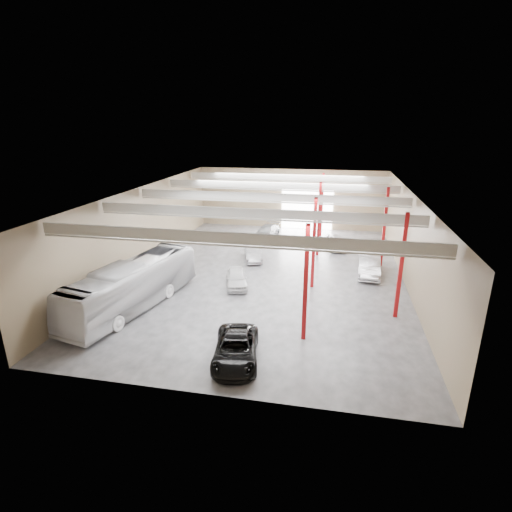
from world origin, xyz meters
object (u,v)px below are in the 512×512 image
(car_row_b, at_px, (253,253))
(car_right_far, at_px, (336,242))
(car_row_a, at_px, (236,278))
(coach_bus, at_px, (133,285))
(black_sedan, at_px, (236,349))
(car_row_c, at_px, (267,232))
(car_right_near, at_px, (369,265))

(car_row_b, relative_size, car_right_far, 1.00)
(car_row_a, height_order, car_right_far, car_right_far)
(car_row_b, bearing_deg, coach_bus, -134.33)
(black_sedan, height_order, car_row_c, black_sedan)
(car_row_c, bearing_deg, car_row_b, -79.35)
(car_row_b, xyz_separation_m, car_right_near, (10.30, -1.89, 0.15))
(coach_bus, bearing_deg, car_row_b, 74.15)
(black_sedan, height_order, car_row_a, black_sedan)
(coach_bus, xyz_separation_m, car_right_near, (16.31, 9.53, -0.82))
(black_sedan, distance_m, car_right_far, 21.97)
(car_row_c, bearing_deg, car_row_a, -79.35)
(black_sedan, distance_m, car_right_near, 16.52)
(car_right_far, bearing_deg, black_sedan, -116.77)
(black_sedan, relative_size, car_row_b, 1.24)
(car_row_a, bearing_deg, car_row_c, 73.64)
(car_row_c, distance_m, car_right_far, 7.99)
(car_row_a, relative_size, car_right_near, 0.79)
(car_right_far, bearing_deg, coach_bus, -142.96)
(car_row_c, height_order, car_right_near, car_right_near)
(car_right_near, bearing_deg, car_right_far, 115.29)
(car_row_a, xyz_separation_m, car_row_c, (0.00, 14.13, 0.00))
(car_row_c, xyz_separation_m, car_right_far, (7.50, -2.74, 0.03))
(black_sedan, xyz_separation_m, car_right_near, (7.86, 14.53, 0.12))
(coach_bus, distance_m, car_right_far, 21.26)
(coach_bus, bearing_deg, car_row_c, 84.46)
(black_sedan, bearing_deg, car_row_c, 86.19)
(coach_bus, xyz_separation_m, black_sedan, (8.45, -5.00, -0.94))
(car_row_c, height_order, car_right_far, car_right_far)
(car_row_b, xyz_separation_m, car_row_c, (0.00, 7.71, -0.00))
(black_sedan, relative_size, car_row_c, 1.10)
(car_row_b, bearing_deg, car_right_near, -27.00)
(car_right_near, relative_size, car_right_far, 1.22)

